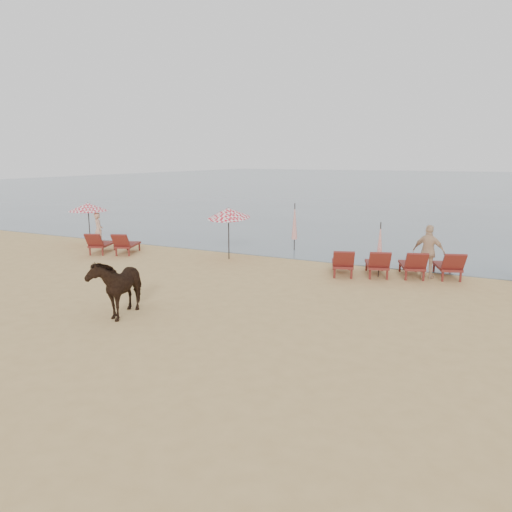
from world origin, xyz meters
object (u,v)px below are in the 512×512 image
(cow, at_px, (118,285))
(beachgoer_right_b, at_px, (429,252))
(lounger_cluster_right, at_px, (395,264))
(umbrella_closed_right, at_px, (380,243))
(umbrella_open_left_b, at_px, (228,213))
(umbrella_closed_left, at_px, (295,222))
(lounger_cluster_left, at_px, (113,244))
(umbrella_open_left_a, at_px, (88,207))
(beachgoer_left, at_px, (99,230))

(cow, distance_m, beachgoer_right_b, 10.62)
(lounger_cluster_right, bearing_deg, umbrella_closed_right, -178.15)
(umbrella_open_left_b, bearing_deg, umbrella_closed_left, 59.46)
(lounger_cluster_left, distance_m, umbrella_open_left_b, 5.49)
(umbrella_open_left_b, relative_size, beachgoer_right_b, 1.18)
(umbrella_open_left_a, height_order, umbrella_closed_right, umbrella_open_left_a)
(cow, bearing_deg, beachgoer_left, 121.24)
(lounger_cluster_left, height_order, beachgoer_right_b, beachgoer_right_b)
(umbrella_closed_left, relative_size, umbrella_closed_right, 1.10)
(lounger_cluster_right, relative_size, beachgoer_left, 2.90)
(umbrella_open_left_a, bearing_deg, lounger_cluster_right, -11.27)
(umbrella_closed_right, relative_size, cow, 1.03)
(beachgoer_left, xyz_separation_m, beachgoer_right_b, (14.83, 0.62, 0.13))
(lounger_cluster_right, height_order, umbrella_closed_right, umbrella_closed_right)
(umbrella_open_left_a, height_order, beachgoer_left, umbrella_open_left_a)
(cow, bearing_deg, beachgoer_right_b, 34.20)
(umbrella_closed_left, distance_m, cow, 10.88)
(umbrella_open_left_b, distance_m, beachgoer_right_b, 7.99)
(umbrella_open_left_a, relative_size, umbrella_closed_left, 0.96)
(umbrella_closed_right, bearing_deg, lounger_cluster_right, 21.45)
(lounger_cluster_left, height_order, umbrella_closed_left, umbrella_closed_left)
(lounger_cluster_left, distance_m, beachgoer_left, 2.10)
(umbrella_closed_right, distance_m, beachgoer_right_b, 1.71)
(lounger_cluster_right, distance_m, umbrella_closed_left, 6.12)
(beachgoer_left, bearing_deg, umbrella_closed_right, -147.97)
(lounger_cluster_left, height_order, umbrella_closed_right, umbrella_closed_right)
(umbrella_open_left_a, xyz_separation_m, umbrella_open_left_b, (7.58, 0.25, 0.07))
(umbrella_open_left_b, xyz_separation_m, umbrella_closed_right, (6.34, -0.32, -0.73))
(umbrella_open_left_b, bearing_deg, lounger_cluster_right, -2.25)
(lounger_cluster_left, height_order, beachgoer_left, beachgoer_left)
(lounger_cluster_left, xyz_separation_m, umbrella_closed_left, (6.80, 4.39, 0.86))
(lounger_cluster_right, bearing_deg, cow, -146.56)
(umbrella_open_left_b, distance_m, umbrella_closed_right, 6.39)
(lounger_cluster_right, height_order, umbrella_open_left_b, umbrella_open_left_b)
(lounger_cluster_right, distance_m, cow, 9.66)
(lounger_cluster_right, relative_size, beachgoer_right_b, 2.51)
(lounger_cluster_right, bearing_deg, umbrella_open_left_b, 159.49)
(lounger_cluster_right, xyz_separation_m, beachgoer_left, (-13.78, -0.23, 0.34))
(umbrella_open_left_b, height_order, umbrella_closed_left, umbrella_open_left_b)
(beachgoer_left, distance_m, beachgoer_right_b, 14.84)
(beachgoer_right_b, bearing_deg, umbrella_open_left_b, 10.57)
(umbrella_closed_right, xyz_separation_m, beachgoer_left, (-13.25, -0.02, -0.39))
(lounger_cluster_left, height_order, umbrella_open_left_b, umbrella_open_left_b)
(umbrella_closed_right, height_order, cow, umbrella_closed_right)
(umbrella_open_left_a, distance_m, beachgoer_left, 1.25)
(umbrella_closed_left, bearing_deg, beachgoer_left, -158.59)
(beachgoer_left, bearing_deg, umbrella_closed_left, -126.66)
(umbrella_open_left_a, height_order, umbrella_open_left_b, umbrella_open_left_b)
(beachgoer_right_b, bearing_deg, umbrella_open_left_a, 10.49)
(umbrella_closed_right, bearing_deg, umbrella_open_left_b, 177.14)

